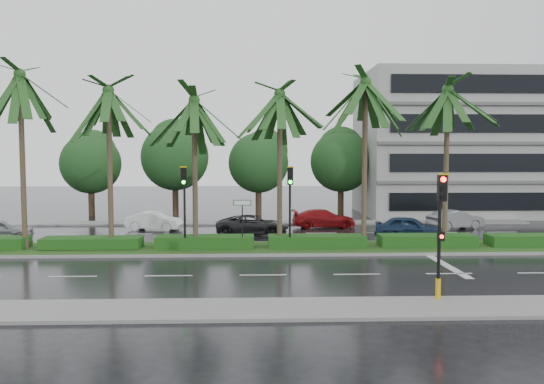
{
  "coord_description": "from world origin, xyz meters",
  "views": [
    {
      "loc": [
        -0.38,
        -27.19,
        5.09
      ],
      "look_at": [
        0.6,
        1.5,
        3.08
      ],
      "focal_mm": 35.0,
      "sensor_mm": 36.0,
      "label": 1
    }
  ],
  "objects_px": {
    "car_darkgrey": "(252,225)",
    "car_white": "(154,221)",
    "car_blue": "(409,228)",
    "signal_near": "(440,231)",
    "car_grey": "(455,219)",
    "signal_median_left": "(184,195)",
    "street_sign": "(242,212)",
    "car_red": "(324,218)"
  },
  "relations": [
    {
      "from": "car_darkgrey",
      "to": "car_grey",
      "type": "height_order",
      "value": "car_grey"
    },
    {
      "from": "street_sign",
      "to": "car_darkgrey",
      "type": "bearing_deg",
      "value": 85.11
    },
    {
      "from": "car_darkgrey",
      "to": "car_blue",
      "type": "height_order",
      "value": "car_blue"
    },
    {
      "from": "car_red",
      "to": "car_grey",
      "type": "relative_size",
      "value": 1.1
    },
    {
      "from": "street_sign",
      "to": "car_darkgrey",
      "type": "relative_size",
      "value": 0.57
    },
    {
      "from": "signal_median_left",
      "to": "car_blue",
      "type": "relative_size",
      "value": 1.06
    },
    {
      "from": "car_white",
      "to": "car_blue",
      "type": "relative_size",
      "value": 0.92
    },
    {
      "from": "car_white",
      "to": "car_blue",
      "type": "height_order",
      "value": "car_blue"
    },
    {
      "from": "street_sign",
      "to": "car_red",
      "type": "bearing_deg",
      "value": 58.99
    },
    {
      "from": "street_sign",
      "to": "car_blue",
      "type": "relative_size",
      "value": 0.63
    },
    {
      "from": "car_blue",
      "to": "car_white",
      "type": "bearing_deg",
      "value": 91.42
    },
    {
      "from": "car_darkgrey",
      "to": "car_grey",
      "type": "relative_size",
      "value": 1.14
    },
    {
      "from": "signal_near",
      "to": "street_sign",
      "type": "relative_size",
      "value": 1.68
    },
    {
      "from": "street_sign",
      "to": "signal_median_left",
      "type": "bearing_deg",
      "value": -176.53
    },
    {
      "from": "signal_near",
      "to": "signal_median_left",
      "type": "height_order",
      "value": "signal_median_left"
    },
    {
      "from": "street_sign",
      "to": "car_red",
      "type": "height_order",
      "value": "street_sign"
    },
    {
      "from": "signal_near",
      "to": "car_red",
      "type": "relative_size",
      "value": 0.99
    },
    {
      "from": "car_darkgrey",
      "to": "car_white",
      "type": "bearing_deg",
      "value": 72.95
    },
    {
      "from": "signal_near",
      "to": "car_red",
      "type": "xyz_separation_m",
      "value": [
        -1.5,
        19.02,
        -1.86
      ]
    },
    {
      "from": "signal_near",
      "to": "car_grey",
      "type": "distance_m",
      "value": 19.61
    },
    {
      "from": "signal_near",
      "to": "car_white",
      "type": "height_order",
      "value": "signal_near"
    },
    {
      "from": "signal_median_left",
      "to": "car_red",
      "type": "bearing_deg",
      "value": 47.67
    },
    {
      "from": "car_darkgrey",
      "to": "car_red",
      "type": "relative_size",
      "value": 1.03
    },
    {
      "from": "signal_median_left",
      "to": "car_red",
      "type": "distance_m",
      "value": 12.84
    },
    {
      "from": "car_white",
      "to": "car_grey",
      "type": "distance_m",
      "value": 20.66
    },
    {
      "from": "car_white",
      "to": "car_blue",
      "type": "xyz_separation_m",
      "value": [
        16.16,
        -4.55,
        0.08
      ]
    },
    {
      "from": "car_red",
      "to": "car_darkgrey",
      "type": "bearing_deg",
      "value": 120.35
    },
    {
      "from": "car_white",
      "to": "car_grey",
      "type": "height_order",
      "value": "car_grey"
    },
    {
      "from": "car_grey",
      "to": "car_red",
      "type": "bearing_deg",
      "value": 64.6
    },
    {
      "from": "signal_near",
      "to": "car_grey",
      "type": "xyz_separation_m",
      "value": [
        7.5,
        18.03,
        -1.84
      ]
    },
    {
      "from": "signal_median_left",
      "to": "car_white",
      "type": "distance_m",
      "value": 9.38
    },
    {
      "from": "signal_near",
      "to": "signal_median_left",
      "type": "relative_size",
      "value": 1.0
    },
    {
      "from": "signal_near",
      "to": "car_white",
      "type": "xyz_separation_m",
      "value": [
        -13.16,
        18.2,
        -1.88
      ]
    },
    {
      "from": "car_darkgrey",
      "to": "car_grey",
      "type": "xyz_separation_m",
      "value": [
        14.0,
        2.31,
        0.02
      ]
    },
    {
      "from": "car_red",
      "to": "car_white",
      "type": "bearing_deg",
      "value": 90.92
    },
    {
      "from": "car_blue",
      "to": "car_red",
      "type": "bearing_deg",
      "value": 57.09
    },
    {
      "from": "signal_median_left",
      "to": "street_sign",
      "type": "distance_m",
      "value": 3.13
    },
    {
      "from": "car_red",
      "to": "car_blue",
      "type": "height_order",
      "value": "car_blue"
    },
    {
      "from": "car_darkgrey",
      "to": "car_red",
      "type": "height_order",
      "value": "car_red"
    },
    {
      "from": "street_sign",
      "to": "car_grey",
      "type": "distance_m",
      "value": 16.7
    },
    {
      "from": "car_grey",
      "to": "car_white",
      "type": "bearing_deg",
      "value": 70.42
    },
    {
      "from": "signal_near",
      "to": "car_darkgrey",
      "type": "distance_m",
      "value": 17.11
    }
  ]
}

